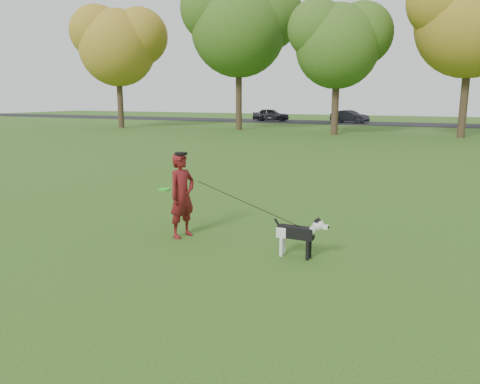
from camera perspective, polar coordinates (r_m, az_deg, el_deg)
The scene contains 8 objects.
ground at distance 8.27m, azimuth -3.50°, elevation -6.98°, with size 120.00×120.00×0.00m, color #285116.
road at distance 47.12m, azimuth 20.37°, elevation 7.73°, with size 120.00×7.00×0.02m, color black.
man at distance 8.86m, azimuth -7.07°, elevation -0.41°, with size 0.59×0.38×1.61m, color #5B0D19.
dog at distance 7.79m, azimuth 7.32°, elevation -4.85°, with size 0.95×0.19×0.72m.
car_left at distance 50.27m, azimuth 3.80°, elevation 9.38°, with size 1.54×3.84×1.31m, color black.
car_mid at distance 47.93m, azimuth 13.23°, elevation 8.94°, with size 1.30×3.72×1.23m, color black.
man_held_items at distance 8.09m, azimuth 1.05°, elevation -1.45°, with size 3.00×0.33×1.13m.
tree_row at distance 33.70m, azimuth 16.66°, elevation 19.31°, with size 51.74×8.86×12.01m.
Camera 1 is at (3.73, -6.89, 2.64)m, focal length 35.00 mm.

